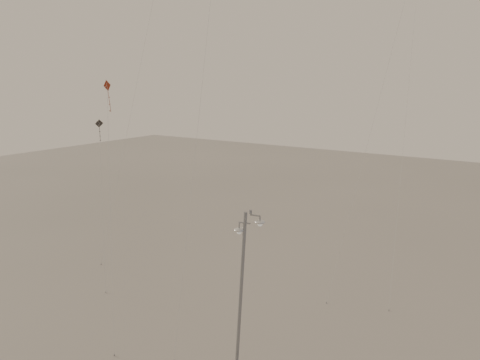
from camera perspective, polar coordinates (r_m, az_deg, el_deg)
The scene contains 4 objects.
street_lamp at distance 24.46m, azimuth 0.34°, elevation -13.09°, with size 1.69×0.70×9.05m.
kite_1 at distance 28.93m, azimuth -3.71°, elevation 19.69°, with size 2.15×7.96×26.37m.
kite_3 at distance 29.54m, azimuth -15.70°, elevation 4.63°, with size 4.47×4.48×15.23m.
kite_6 at distance 36.72m, azimuth -16.64°, elevation 2.52°, with size 3.15×2.94×12.32m.
Camera 1 is at (12.41, -16.92, 15.25)m, focal length 35.00 mm.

